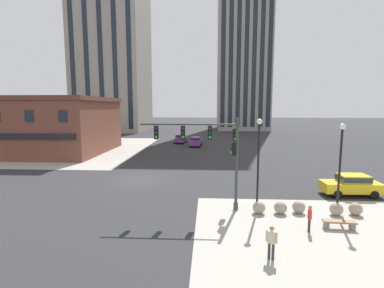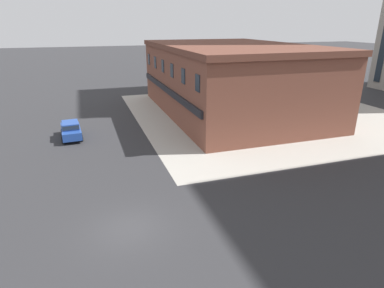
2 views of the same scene
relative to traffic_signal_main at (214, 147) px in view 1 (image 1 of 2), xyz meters
name	(u,v)px [view 1 (image 1 of 2)]	position (x,y,z in m)	size (l,w,h in m)	color
ground_plane	(137,180)	(-7.14, 7.11, -4.27)	(320.00, 320.00, 0.00)	#2D2D30
sidewalk_far_corner	(50,148)	(-27.14, 27.11, -4.27)	(32.00, 32.00, 0.02)	#A8A399
traffic_signal_main	(214,147)	(0.00, 0.00, 0.00)	(6.62, 2.09, 6.27)	#383D38
bollard_sphere_curb_a	(259,207)	(2.94, -0.80, -3.86)	(0.83, 0.83, 0.83)	gray
bollard_sphere_curb_b	(281,208)	(4.34, -0.76, -3.86)	(0.83, 0.83, 0.83)	gray
bollard_sphere_curb_c	(299,207)	(5.58, -0.57, -3.86)	(0.83, 0.83, 0.83)	gray
bollard_sphere_curb_d	(336,209)	(7.88, -0.83, -3.86)	(0.83, 0.83, 0.83)	gray
bollard_sphere_curb_e	(356,209)	(9.14, -0.73, -3.86)	(0.83, 0.83, 0.83)	gray
bench_near_signal	(339,223)	(7.13, -2.94, -3.95)	(1.84, 0.64, 0.49)	#8E6B4C
pedestrian_at_curb	(310,217)	(5.26, -3.43, -3.41)	(0.28, 0.53, 1.53)	#333333
pedestrian_walking_east	(271,241)	(2.49, -6.51, -3.35)	(0.49, 0.34, 1.61)	#333333
street_lamp_corner_near	(258,155)	(2.86, -0.46, -0.45)	(0.36, 0.36, 6.21)	black
street_lamp_mid_sidewalk	(340,159)	(7.94, -0.78, -0.60)	(0.36, 0.36, 5.93)	black
car_main_northbound_near	(181,138)	(-5.74, 35.46, -3.35)	(2.16, 4.53, 1.68)	#7A3389
car_main_southbound_near	(352,184)	(10.91, 3.52, -3.35)	(4.42, 1.92, 1.68)	gold
car_cross_eastbound	(196,141)	(-2.59, 30.88, -3.35)	(2.17, 4.53, 1.68)	#7A3389
storefront_block_near_corner	(23,125)	(-29.02, 23.20, -0.06)	(26.27, 16.60, 8.40)	brown
residential_tower_skyline_right	(244,22)	(10.08, 71.45, 28.07)	(15.29, 17.54, 64.65)	#9E998E
residential_tower_skyline_left	(112,20)	(-27.87, 63.73, 27.00)	(18.83, 20.09, 62.49)	#9E998E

